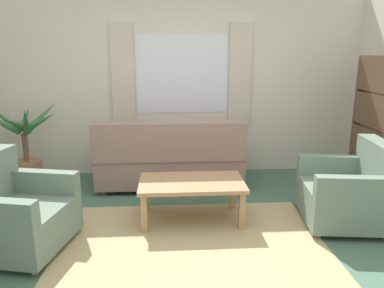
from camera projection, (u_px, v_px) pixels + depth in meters
ground_plane at (192, 244)px, 3.47m from camera, size 6.24×6.24×0.00m
wall_back at (182, 84)px, 5.34m from camera, size 5.32×0.12×2.60m
window_with_curtains at (182, 74)px, 5.22m from camera, size 1.98×0.07×1.40m
area_rug at (192, 244)px, 3.47m from camera, size 2.49×1.79×0.01m
couch at (170, 160)px, 4.88m from camera, size 1.90×0.82×0.92m
armchair_left at (12, 213)px, 3.30m from camera, size 0.98×1.00×0.88m
armchair_right at (350, 192)px, 3.81m from camera, size 0.92×0.94×0.88m
coffee_table at (192, 186)px, 3.88m from camera, size 1.10×0.64×0.44m
potted_plant at (25, 149)px, 4.84m from camera, size 1.04×1.07×1.18m
bookshelf at (382, 127)px, 4.41m from camera, size 0.30×0.94×1.72m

